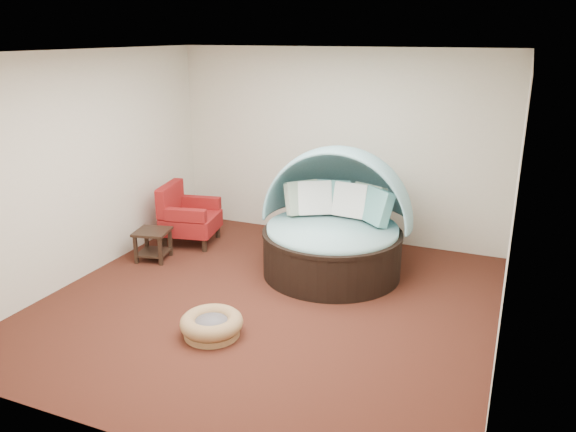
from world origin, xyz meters
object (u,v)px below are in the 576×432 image
at_px(canopy_daybed, 335,215).
at_px(side_table, 153,241).
at_px(pet_basket, 212,325).
at_px(red_armchair, 187,216).

relative_size(canopy_daybed, side_table, 3.78).
distance_m(pet_basket, side_table, 2.31).
distance_m(canopy_daybed, red_armchair, 2.36).
bearing_deg(pet_basket, red_armchair, 127.26).
xyz_separation_m(pet_basket, side_table, (-1.77, 1.47, 0.15)).
xyz_separation_m(pet_basket, red_armchair, (-1.69, 2.22, 0.29)).
relative_size(pet_basket, side_table, 1.62).
bearing_deg(red_armchair, side_table, -107.26).
bearing_deg(pet_basket, side_table, 140.20).
distance_m(canopy_daybed, pet_basket, 2.27).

